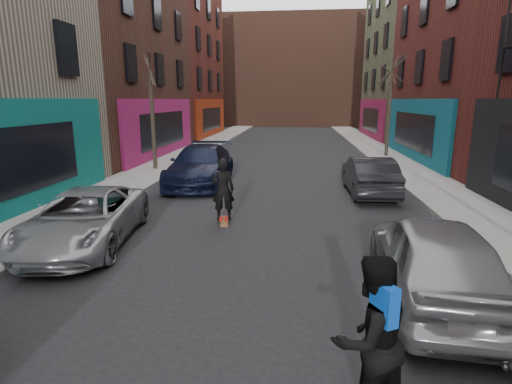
% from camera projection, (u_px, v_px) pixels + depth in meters
% --- Properties ---
extents(sidewalk_left, '(2.50, 84.00, 0.13)m').
position_uv_depth(sidewalk_left, '(208.00, 144.00, 31.46)').
color(sidewalk_left, gray).
rests_on(sidewalk_left, ground).
extents(sidewalk_right, '(2.50, 84.00, 0.13)m').
position_uv_depth(sidewalk_right, '(370.00, 146.00, 30.20)').
color(sidewalk_right, gray).
rests_on(sidewalk_right, ground).
extents(building_far, '(40.00, 10.00, 14.00)m').
position_uv_depth(building_far, '(293.00, 73.00, 54.46)').
color(building_far, '#47281E').
rests_on(building_far, ground).
extents(tree_left_far, '(2.00, 2.00, 6.50)m').
position_uv_depth(tree_left_far, '(152.00, 101.00, 19.08)').
color(tree_left_far, black).
rests_on(tree_left_far, sidewalk_left).
extents(tree_right_far, '(2.00, 2.00, 6.80)m').
position_uv_depth(tree_right_far, '(390.00, 98.00, 23.61)').
color(tree_right_far, black).
rests_on(tree_right_far, sidewalk_right).
extents(parked_left_far, '(2.78, 4.94, 1.30)m').
position_uv_depth(parked_left_far, '(85.00, 218.00, 9.68)').
color(parked_left_far, gray).
rests_on(parked_left_far, ground).
extents(parked_left_end, '(2.39, 5.57, 1.60)m').
position_uv_depth(parked_left_end, '(201.00, 165.00, 16.62)').
color(parked_left_end, black).
rests_on(parked_left_end, ground).
extents(parked_right_far, '(2.22, 4.66, 1.54)m').
position_uv_depth(parked_right_far, '(433.00, 257.00, 6.98)').
color(parked_right_far, gray).
rests_on(parked_right_far, ground).
extents(parked_right_end, '(1.58, 4.33, 1.42)m').
position_uv_depth(parked_right_end, '(369.00, 176.00, 14.80)').
color(parked_right_end, black).
rests_on(parked_right_end, ground).
extents(skateboard, '(0.39, 0.83, 0.10)m').
position_uv_depth(skateboard, '(224.00, 221.00, 11.45)').
color(skateboard, brown).
rests_on(skateboard, ground).
extents(skateboarder, '(0.72, 0.55, 1.76)m').
position_uv_depth(skateboarder, '(223.00, 190.00, 11.24)').
color(skateboarder, black).
rests_on(skateboarder, skateboard).
extents(pedestrian, '(1.16, 1.07, 1.90)m').
position_uv_depth(pedestrian, '(370.00, 339.00, 4.28)').
color(pedestrian, black).
rests_on(pedestrian, ground).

